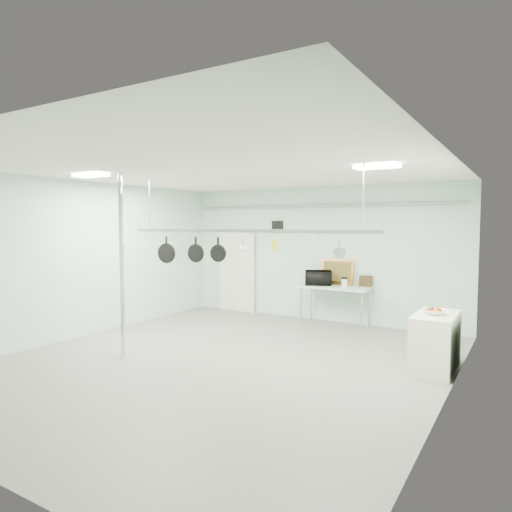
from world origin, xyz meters
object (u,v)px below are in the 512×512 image
Objects in this scene: pot_rack at (241,229)px; skillet_mid at (196,250)px; coffee_canister at (344,283)px; skillet_left at (166,250)px; skillet_right at (218,249)px; chrome_pole at (122,265)px; fruit_bowl at (434,312)px; prep_table at (335,289)px; microwave at (318,278)px; side_cabinet at (435,342)px.

pot_rack is 1.05m from skillet_mid.
coffee_canister is 0.35× the size of skillet_left.
skillet_right is (-0.48, 0.00, -0.36)m from pot_rack.
pot_rack is at bearing 25.35° from chrome_pole.
pot_rack is 1.73m from skillet_left.
skillet_mid is (-3.90, -1.02, 0.91)m from fruit_bowl.
prep_table is 3.72m from skillet_mid.
fruit_bowl is at bearing -44.97° from coffee_canister.
skillet_left reaches higher than microwave.
skillet_right is (-3.43, -1.10, 1.42)m from side_cabinet.
chrome_pole is 18.14× the size of coffee_canister.
coffee_canister is at bearing 45.07° from skillet_left.
prep_table is 4.03m from skillet_left.
skillet_right is at bearing 180.00° from pot_rack.
prep_table is at bearing 139.21° from side_cabinet.
fruit_bowl is at bearing -107.69° from side_cabinet.
prep_table is 3.20× the size of skillet_left.
prep_table is 4.78× the size of fruit_bowl.
chrome_pole reaches higher than microwave.
prep_table is at bearing 156.26° from microwave.
fruit_bowl reaches higher than prep_table.
microwave is (-0.41, -0.00, 0.24)m from prep_table.
chrome_pole is 0.67× the size of pot_rack.
coffee_canister is at bearing 136.37° from side_cabinet.
fruit_bowl is (2.31, -2.31, -0.05)m from coffee_canister.
skillet_left is at bearing 76.30° from chrome_pole.
skillet_left is (-2.30, -3.33, 0.84)m from coffee_canister.
skillet_left reaches higher than prep_table.
skillet_right is (-0.88, -3.30, 1.04)m from prep_table.
pot_rack is 3.50m from microwave.
microwave is 3.72m from fruit_bowl.
side_cabinet is 4.96m from skillet_left.
pot_rack is at bearing -10.68° from skillet_right.
prep_table is 3.44× the size of skillet_mid.
fruit_bowl is 0.67× the size of skillet_left.
prep_table reaches higher than side_cabinet.
pot_rack is at bearing -160.78° from fruit_bowl.
side_cabinet is at bearing 7.92° from skillet_mid.
prep_table is 1.33× the size of side_cabinet.
coffee_canister reaches higher than prep_table.
microwave is at bearing 65.77° from chrome_pole.
chrome_pole is at bearing 41.74° from microwave.
chrome_pole reaches higher than coffee_canister.
pot_rack is 7.95× the size of microwave.
microwave reaches higher than fruit_bowl.
skillet_mid is (-0.98, 0.00, -0.38)m from pot_rack.
chrome_pole is 2.00× the size of prep_table.
prep_table is at bearing 137.90° from fruit_bowl.
chrome_pole is 4.85m from prep_table.
skillet_left is (-1.67, -3.30, 0.76)m from microwave.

